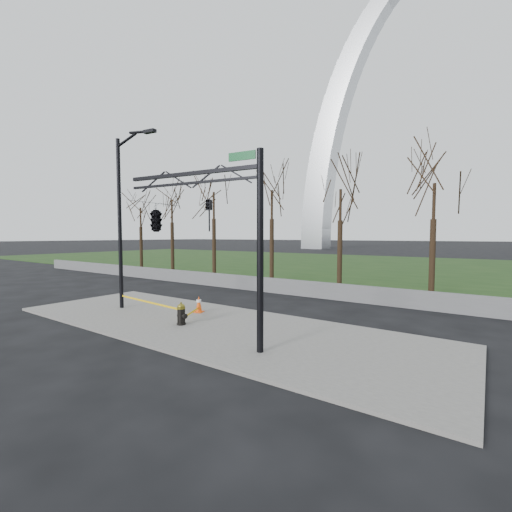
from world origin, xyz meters
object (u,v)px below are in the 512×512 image
Objects in this scene: traffic_cone at (199,304)px; traffic_signal_mast at (173,217)px; fire_hydrant at (181,314)px; street_light at (123,210)px.

traffic_signal_mast is at bearing -58.17° from traffic_cone.
street_light reaches higher than fire_hydrant.
fire_hydrant is 3.96m from traffic_signal_mast.
traffic_cone is 0.12× the size of traffic_signal_mast.
fire_hydrant is at bearing -63.49° from traffic_cone.
fire_hydrant is 1.20× the size of traffic_cone.
traffic_signal_mast reaches higher than traffic_cone.
traffic_cone is 5.64m from street_light.
traffic_cone is 5.19m from traffic_signal_mast.
traffic_signal_mast is at bearing -45.15° from fire_hydrant.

